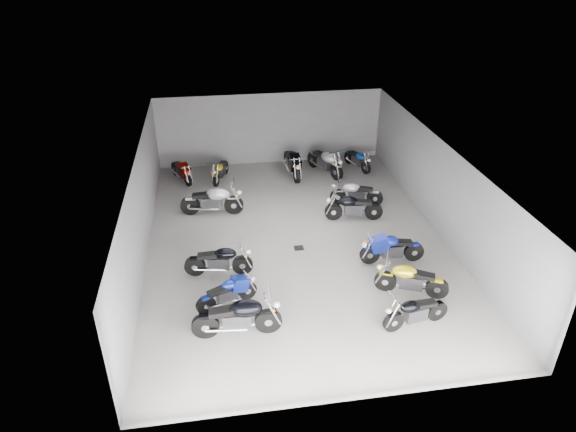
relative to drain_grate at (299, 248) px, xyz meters
name	(u,v)px	position (x,y,z in m)	size (l,w,h in m)	color
ground	(296,240)	(0.00, 0.50, -0.01)	(14.00, 14.00, 0.00)	#A09D98
wall_back	(270,129)	(0.00, 7.50, 1.59)	(10.00, 0.10, 3.20)	slate
wall_left	(141,210)	(-5.00, 0.50, 1.59)	(0.10, 14.00, 3.20)	slate
wall_right	(441,189)	(5.00, 0.50, 1.59)	(0.10, 14.00, 3.20)	slate
ceiling	(297,153)	(0.00, 0.50, 3.21)	(10.00, 14.00, 0.04)	black
drain_grate	(299,248)	(0.00, 0.00, 0.00)	(0.32, 0.32, 0.01)	black
motorcycle_left_a	(238,317)	(-2.29, -3.90, 0.56)	(2.36, 0.48, 1.04)	black
motorcycle_left_b	(228,293)	(-2.50, -2.67, 0.44)	(1.76, 0.81, 0.81)	black
motorcycle_left_c	(219,261)	(-2.67, -1.10, 0.50)	(2.10, 0.47, 0.92)	black
motorcycle_left_f	(212,200)	(-2.76, 2.87, 0.56)	(2.35, 0.54, 1.03)	black
motorcycle_right_a	(415,312)	(2.38, -4.28, 0.46)	(1.92, 0.53, 0.85)	black
motorcycle_right_b	(411,279)	(2.76, -2.94, 0.50)	(2.01, 0.95, 0.94)	black
motorcycle_right_c	(392,248)	(2.76, -1.25, 0.50)	(2.09, 0.42, 0.92)	black
motorcycle_right_e	(353,207)	(2.29, 1.64, 0.51)	(2.13, 0.51, 0.94)	black
motorcycle_right_f	(356,193)	(2.71, 2.77, 0.49)	(2.02, 0.62, 0.90)	black
motorcycle_back_a	(181,171)	(-3.99, 6.07, 0.45)	(0.92, 1.79, 0.84)	black
motorcycle_back_b	(220,170)	(-2.36, 5.86, 0.44)	(0.74, 1.81, 0.82)	black
motorcycle_back_d	(292,163)	(0.74, 5.89, 0.57)	(0.52, 2.40, 1.06)	black
motorcycle_back_e	(325,161)	(2.19, 5.84, 0.56)	(1.14, 2.21, 1.04)	black
motorcycle_back_f	(358,159)	(3.73, 6.13, 0.45)	(0.75, 1.82, 0.83)	black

